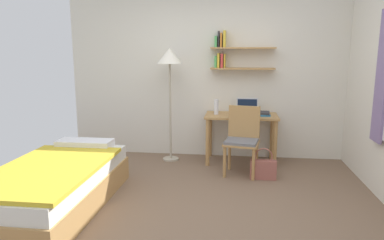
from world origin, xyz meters
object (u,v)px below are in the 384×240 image
Objects in this scene: desk_chair at (242,138)px; desk at (241,124)px; bed at (56,185)px; water_bottle at (216,107)px; laptop at (247,110)px; handbag at (263,169)px; book_stack at (264,114)px; standing_lamp at (170,63)px.

desk is at bearing 91.47° from desk_chair.
water_bottle is (1.57, 1.82, 0.59)m from bed.
laptop reaches higher than handbag.
laptop is 1.03m from handbag.
laptop reaches higher than book_stack.
standing_lamp is at bearing 153.24° from handbag.
desk is 0.63× the size of standing_lamp.
book_stack is (0.24, -0.10, -0.03)m from laptop.
standing_lamp is 7.57× the size of water_bottle.
desk is 1.15× the size of desk_chair.
desk_chair is at bearing -52.41° from water_bottle.
book_stack is (0.31, 0.49, 0.25)m from desk_chair.
desk reaches higher than handbag.
book_stack is at bearing 38.71° from bed.
standing_lamp is (-1.06, 0.48, 0.96)m from desk_chair.
bed is 2.83m from laptop.
standing_lamp is at bearing -178.72° from desk.
desk_chair is 3.50× the size of book_stack.
desk_chair is at bearing 144.76° from handbag.
handbag is at bearing -46.42° from water_bottle.
book_stack is at bearing -2.56° from desk.
bed is at bearing -141.29° from book_stack.
desk_chair reaches higher than handbag.
handbag is at bearing -67.70° from desk.
water_bottle is at bearing 0.95° from standing_lamp.
desk reaches higher than bed.
standing_lamp reaches higher than desk.
standing_lamp is 0.93m from water_bottle.
bed is at bearing -136.59° from laptop.
water_bottle is (-0.38, 0.49, 0.33)m from desk_chair.
desk_chair is 1.51m from standing_lamp.
desk_chair is 0.65m from laptop.
laptop is (0.08, 0.08, 0.19)m from desk.
standing_lamp is 1.33m from laptop.
laptop is 1.26× the size of book_stack.
water_bottle is 0.70m from book_stack.
bed reaches higher than handbag.
water_bottle reaches higher than book_stack.
standing_lamp reaches higher than handbag.
desk is at bearing 43.35° from bed.
book_stack is (0.69, -0.00, -0.08)m from water_bottle.
handbag is at bearing -75.53° from laptop.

